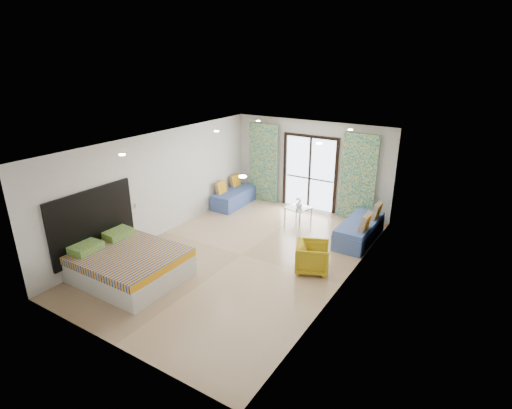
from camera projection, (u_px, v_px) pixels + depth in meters
The scene contains 24 objects.
floor at pixel (242, 255), 9.52m from camera, with size 5.00×7.50×0.01m, color #9F805F, non-canonical shape.
ceiling at pixel (240, 143), 8.58m from camera, with size 5.00×7.50×0.01m, color silver, non-canonical shape.
wall_back at pixel (310, 166), 12.03m from camera, with size 5.00×0.01×2.70m, color silver, non-canonical shape.
wall_front at pixel (104, 274), 6.07m from camera, with size 5.00×0.01×2.70m, color silver, non-canonical shape.
wall_left at pixel (161, 184), 10.29m from camera, with size 0.01×7.50×2.70m, color silver, non-canonical shape.
wall_right at pixel (347, 225), 7.81m from camera, with size 0.01×7.50×2.70m, color silver, non-canonical shape.
balcony_door at pixel (310, 169), 12.04m from camera, with size 1.76×0.08×2.28m.
balcony_rail at pixel (310, 178), 12.16m from camera, with size 1.52×0.03×0.04m, color #595451.
curtain_left at pixel (263, 163), 12.69m from camera, with size 1.00×0.10×2.50m, color silver.
curtain_right at pixel (358, 178), 11.15m from camera, with size 1.00×0.10×2.50m, color silver.
downlight_a at pixel (122, 155), 7.69m from camera, with size 0.12×0.12×0.02m, color #FFE0B2.
downlight_b at pixel (243, 177), 6.31m from camera, with size 0.12×0.12×0.02m, color #FFE0B2.
downlight_c at pixel (217, 131), 10.08m from camera, with size 0.12×0.12×0.02m, color #FFE0B2.
downlight_d at pixel (319, 143), 8.69m from camera, with size 0.12×0.12×0.02m, color #FFE0B2.
downlight_e at pixel (258, 121), 11.67m from camera, with size 0.12×0.12×0.02m, color #FFE0B2.
downlight_f at pixel (350, 130), 10.28m from camera, with size 0.12×0.12×0.02m, color #FFE0B2.
headboard at pixel (93, 223), 8.69m from camera, with size 0.06×2.10×1.50m, color black.
switch_plate at pixel (137, 205), 9.69m from camera, with size 0.02×0.10×0.10m, color silver.
bed at pixel (128, 264), 8.46m from camera, with size 2.21×1.80×0.76m.
daybed_left at pixel (234, 197), 12.65m from camera, with size 0.73×1.75×0.85m.
daybed_right at pixel (360, 230), 10.17m from camera, with size 0.76×1.92×0.94m.
coffee_table at pixel (298, 209), 11.38m from camera, with size 0.73×0.73×0.71m.
vase at pixel (299, 204), 11.31m from camera, with size 0.19×0.20×0.19m, color white.
armchair at pixel (312, 256), 8.70m from camera, with size 0.70×0.66×0.72m, color #AA8E16.
Camera 1 is at (4.79, -7.03, 4.47)m, focal length 28.00 mm.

